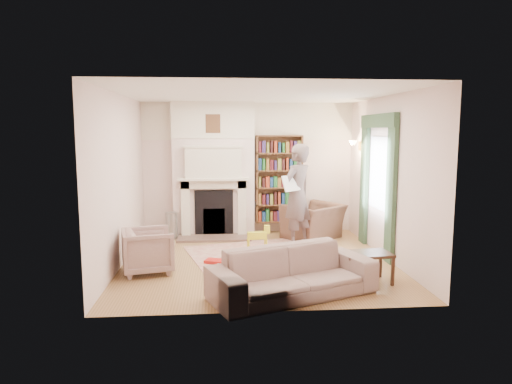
{
  "coord_description": "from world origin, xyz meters",
  "views": [
    {
      "loc": [
        -0.64,
        -7.57,
        2.2
      ],
      "look_at": [
        0.0,
        0.25,
        1.15
      ],
      "focal_mm": 32.0,
      "sensor_mm": 36.0,
      "label": 1
    }
  ],
  "objects": [
    {
      "name": "curtain_left",
      "position": [
        2.2,
        -0.3,
        1.2
      ],
      "size": [
        0.07,
        0.32,
        2.4
      ],
      "primitive_type": "cube",
      "color": "#2C452D",
      "rests_on": "floor"
    },
    {
      "name": "bookcase",
      "position": [
        0.65,
        2.12,
        1.18
      ],
      "size": [
        1.0,
        0.24,
        1.85
      ],
      "primitive_type": "cube",
      "color": "brown",
      "rests_on": "floor"
    },
    {
      "name": "newspaper",
      "position": [
        0.69,
        0.73,
        1.24
      ],
      "size": [
        0.41,
        0.38,
        0.29
      ],
      "primitive_type": "cube",
      "rotation": [
        -0.35,
        0.0,
        0.74
      ],
      "color": "white",
      "rests_on": "man_reading"
    },
    {
      "name": "floor",
      "position": [
        0.0,
        0.0,
        0.0
      ],
      "size": [
        4.5,
        4.5,
        0.0
      ],
      "primitive_type": "plane",
      "color": "brown",
      "rests_on": "ground"
    },
    {
      "name": "man_reading",
      "position": [
        0.84,
        0.93,
        0.98
      ],
      "size": [
        0.85,
        0.83,
        1.96
      ],
      "primitive_type": "imported",
      "rotation": [
        0.0,
        0.0,
        3.88
      ],
      "color": "#5F4E4C",
      "rests_on": "floor"
    },
    {
      "name": "paraffin_heater",
      "position": [
        -1.62,
        1.73,
        0.28
      ],
      "size": [
        0.3,
        0.3,
        0.55
      ],
      "primitive_type": "cylinder",
      "rotation": [
        0.0,
        0.0,
        0.28
      ],
      "color": "#96999D",
      "rests_on": "floor"
    },
    {
      "name": "game_box_lid",
      "position": [
        -0.72,
        -0.13,
        0.04
      ],
      "size": [
        0.38,
        0.32,
        0.05
      ],
      "primitive_type": "cube",
      "rotation": [
        0.0,
        0.0,
        -0.37
      ],
      "color": "red",
      "rests_on": "rug"
    },
    {
      "name": "fireplace",
      "position": [
        -0.75,
        2.05,
        1.39
      ],
      "size": [
        1.7,
        0.58,
        2.8
      ],
      "color": "#F4DBD3",
      "rests_on": "floor"
    },
    {
      "name": "wall_front",
      "position": [
        0.0,
        -2.25,
        1.4
      ],
      "size": [
        4.5,
        0.0,
        4.5
      ],
      "primitive_type": "plane",
      "rotation": [
        -1.57,
        0.0,
        0.0
      ],
      "color": "#F4DBD3",
      "rests_on": "floor"
    },
    {
      "name": "coffee_table",
      "position": [
        1.49,
        -1.28,
        0.23
      ],
      "size": [
        0.74,
        0.52,
        0.45
      ],
      "primitive_type": null,
      "rotation": [
        0.0,
        0.0,
        0.11
      ],
      "color": "#392013",
      "rests_on": "floor"
    },
    {
      "name": "board_game",
      "position": [
        -0.53,
        -0.14,
        0.03
      ],
      "size": [
        0.43,
        0.43,
        0.03
      ],
      "primitive_type": "cube",
      "rotation": [
        0.0,
        0.0,
        0.25
      ],
      "color": "#F2C855",
      "rests_on": "rug"
    },
    {
      "name": "wall_right",
      "position": [
        2.25,
        0.0,
        1.4
      ],
      "size": [
        0.0,
        4.5,
        4.5
      ],
      "primitive_type": "plane",
      "rotation": [
        1.57,
        0.0,
        -1.57
      ],
      "color": "#F4DBD3",
      "rests_on": "floor"
    },
    {
      "name": "armchair_left",
      "position": [
        -1.76,
        -0.52,
        0.35
      ],
      "size": [
        0.91,
        0.9,
        0.69
      ],
      "primitive_type": "imported",
      "rotation": [
        0.0,
        0.0,
        1.81
      ],
      "color": "#BFAE9D",
      "rests_on": "floor"
    },
    {
      "name": "window",
      "position": [
        2.23,
        0.4,
        1.45
      ],
      "size": [
        0.02,
        0.9,
        1.3
      ],
      "primitive_type": "cube",
      "color": "silver",
      "rests_on": "wall_right"
    },
    {
      "name": "armchair_reading",
      "position": [
        1.29,
        1.53,
        0.35
      ],
      "size": [
        1.44,
        1.41,
        0.71
      ],
      "primitive_type": "imported",
      "rotation": [
        0.0,
        0.0,
        3.79
      ],
      "color": "#4A2D27",
      "rests_on": "floor"
    },
    {
      "name": "ceiling",
      "position": [
        0.0,
        0.0,
        2.8
      ],
      "size": [
        4.5,
        4.5,
        0.0
      ],
      "primitive_type": "plane",
      "rotation": [
        3.14,
        0.0,
        0.0
      ],
      "color": "white",
      "rests_on": "wall_back"
    },
    {
      "name": "wall_left",
      "position": [
        -2.25,
        0.0,
        1.4
      ],
      "size": [
        0.0,
        4.5,
        4.5
      ],
      "primitive_type": "plane",
      "rotation": [
        1.57,
        0.0,
        1.57
      ],
      "color": "#F4DBD3",
      "rests_on": "floor"
    },
    {
      "name": "wall_back",
      "position": [
        0.0,
        2.25,
        1.4
      ],
      "size": [
        4.5,
        0.0,
        4.5
      ],
      "primitive_type": "plane",
      "rotation": [
        1.57,
        0.0,
        0.0
      ],
      "color": "#F4DBD3",
      "rests_on": "floor"
    },
    {
      "name": "rocking_horse",
      "position": [
        0.05,
        0.61,
        0.24
      ],
      "size": [
        0.56,
        0.26,
        0.48
      ],
      "primitive_type": null,
      "rotation": [
        0.0,
        0.0,
        0.08
      ],
      "color": "yellow",
      "rests_on": "rug"
    },
    {
      "name": "rug",
      "position": [
        0.18,
        0.36,
        0.01
      ],
      "size": [
        3.03,
        2.6,
        0.01
      ],
      "primitive_type": "cube",
      "rotation": [
        0.0,
        0.0,
        0.26
      ],
      "color": "beige",
      "rests_on": "floor"
    },
    {
      "name": "comic_annuals",
      "position": [
        0.21,
        -0.32,
        0.02
      ],
      "size": [
        0.61,
        0.65,
        0.02
      ],
      "color": "red",
      "rests_on": "rug"
    },
    {
      "name": "wall_sconce",
      "position": [
        2.03,
        1.5,
        1.9
      ],
      "size": [
        0.2,
        0.24,
        0.24
      ],
      "primitive_type": null,
      "color": "gold",
      "rests_on": "wall_right"
    },
    {
      "name": "sofa",
      "position": [
        0.33,
        -1.74,
        0.32
      ],
      "size": [
        2.39,
        1.62,
        0.65
      ],
      "primitive_type": "imported",
      "rotation": [
        0.0,
        0.0,
        0.37
      ],
      "color": "gray",
      "rests_on": "floor"
    },
    {
      "name": "pelmet",
      "position": [
        2.19,
        0.4,
        2.38
      ],
      "size": [
        0.09,
        1.7,
        0.24
      ],
      "primitive_type": "cube",
      "color": "#2C452D",
      "rests_on": "wall_right"
    },
    {
      "name": "curtain_right",
      "position": [
        2.2,
        1.1,
        1.2
      ],
      "size": [
        0.07,
        0.32,
        2.4
      ],
      "primitive_type": "cube",
      "color": "#2C452D",
      "rests_on": "floor"
    }
  ]
}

